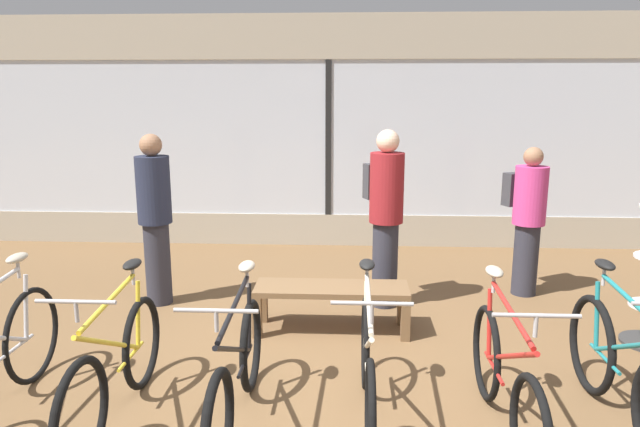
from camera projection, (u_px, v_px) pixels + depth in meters
name	position (u px, v px, depth m)	size (l,w,h in m)	color
ground_plane	(307.00, 391.00, 4.20)	(24.00, 24.00, 0.00)	brown
shop_back_wall	(328.00, 131.00, 7.93)	(12.00, 0.08, 3.20)	#B2A893
bicycle_left	(116.00, 368.00, 3.75)	(0.46, 1.66, 1.02)	black
bicycle_center_left	(237.00, 375.00, 3.67)	(0.46, 1.74, 1.02)	black
bicycle_center_right	(367.00, 368.00, 3.74)	(0.46, 1.68, 1.02)	black
bicycle_right	(505.00, 381.00, 3.58)	(0.46, 1.69, 1.02)	black
bicycle_far_right	(623.00, 372.00, 3.66)	(0.46, 1.72, 1.04)	black
display_bench	(332.00, 294.00, 5.20)	(1.40, 0.44, 0.43)	brown
customer_near_rack	(527.00, 216.00, 6.08)	(0.47, 0.56, 1.60)	#2D2D38
customer_by_window	(155.00, 216.00, 5.78)	(0.44, 0.44, 1.76)	#2D2D38
customer_mid_floor	(385.00, 212.00, 5.72)	(0.46, 0.56, 1.81)	#2D2D38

